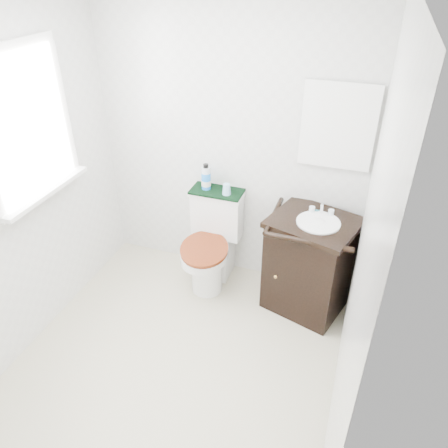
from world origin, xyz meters
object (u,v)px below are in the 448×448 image
Objects in this scene: trash_bin at (220,256)px; mouthwash_bottle at (206,178)px; toilet at (212,246)px; cup at (227,189)px; vanity at (309,263)px.

mouthwash_bottle reaches higher than trash_bin.
toilet is at bearing -53.63° from mouthwash_bottle.
mouthwash_bottle is at bearing -176.84° from trash_bin.
toilet is 2.65× the size of trash_bin.
mouthwash_bottle is 2.46× the size of cup.
cup is at bearing -10.89° from mouthwash_bottle.
mouthwash_bottle is at bearing 168.40° from vanity.
vanity is at bearing -4.35° from toilet.
mouthwash_bottle reaches higher than toilet.
mouthwash_bottle is (-0.09, 0.13, 0.57)m from toilet.
trash_bin is (-0.82, 0.20, -0.27)m from vanity.
vanity is 0.88m from trash_bin.
mouthwash_bottle is 0.20m from cup.
vanity is at bearing -13.53° from trash_bin.
trash_bin is at bearing 166.47° from vanity.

